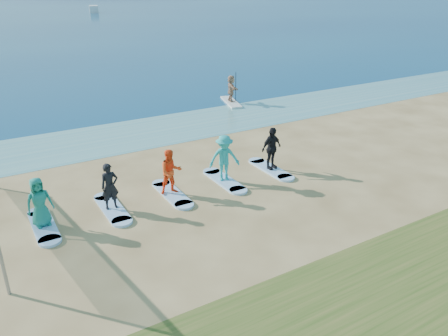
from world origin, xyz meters
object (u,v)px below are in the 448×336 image
surfboard_3 (224,181)px  student_3 (224,158)px  paddleboard (231,102)px  student_1 (110,186)px  surfboard_4 (271,169)px  student_0 (39,202)px  student_2 (171,172)px  paddleboarder (231,88)px  surfboard_2 (172,194)px  boat_offshore_b (94,13)px  surfboard_0 (44,226)px  surfboard_1 (112,209)px  student_4 (271,148)px

surfboard_3 → student_3: bearing=180.0°
surfboard_3 → paddleboard: bearing=57.2°
student_1 → surfboard_4: 6.95m
student_0 → student_2: (4.60, 0.00, 0.03)m
paddleboarder → surfboard_2: bearing=153.5°
boat_offshore_b → student_3: 107.48m
student_2 → surfboard_4: size_ratio=0.78×
student_1 → surfboard_4: size_ratio=0.75×
surfboard_0 → surfboard_1: bearing=0.0°
student_2 → surfboard_4: 4.69m
paddleboard → surfboard_1: bearing=-121.1°
student_4 → surfboard_2: bearing=170.4°
student_4 → surfboard_1: bearing=170.4°
surfboard_0 → student_1: (2.30, 0.00, 0.87)m
surfboard_3 → surfboard_2: bearing=180.0°
paddleboarder → surfboard_4: size_ratio=0.78×
boat_offshore_b → surfboard_2: size_ratio=2.41×
surfboard_1 → student_3: bearing=0.0°
boat_offshore_b → paddleboarder: bearing=-86.3°
surfboard_3 → student_3: size_ratio=1.17×
surfboard_2 → student_4: size_ratio=1.21×
student_4 → student_1: bearing=170.4°
boat_offshore_b → student_1: (-28.24, -104.84, 0.92)m
student_2 → student_3: size_ratio=0.92×
surfboard_0 → student_1: bearing=0.0°
surfboard_0 → student_4: (9.20, 0.00, 0.95)m
paddleboarder → surfboard_2: 13.78m
surfboard_2 → student_2: student_2 is taller
student_2 → student_4: 4.60m
student_3 → student_1: bearing=-162.8°
student_0 → student_2: student_2 is taller
surfboard_0 → student_2: size_ratio=1.28×
student_1 → student_3: 4.60m
student_1 → surfboard_2: bearing=0.8°
surfboard_1 → surfboard_2: 2.30m
paddleboard → student_1: 15.37m
student_2 → surfboard_2: bearing=0.0°
paddleboard → surfboard_1: 15.35m
student_3 → surfboard_4: student_3 is taller
paddleboarder → student_0: paddleboarder is taller
paddleboarder → surfboard_3: size_ratio=0.78×
student_1 → surfboard_2: student_1 is taller
paddleboard → student_3: bearing=-106.5°
student_3 → paddleboard: bearing=74.4°
surfboard_1 → student_2: student_2 is taller
surfboard_0 → student_3: bearing=0.0°
paddleboarder → surfboard_4: (-4.40, -10.38, -0.93)m
paddleboarder → student_4: size_ratio=0.95×
paddleboard → surfboard_2: paddleboard is taller
surfboard_4 → student_4: size_ratio=1.21×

